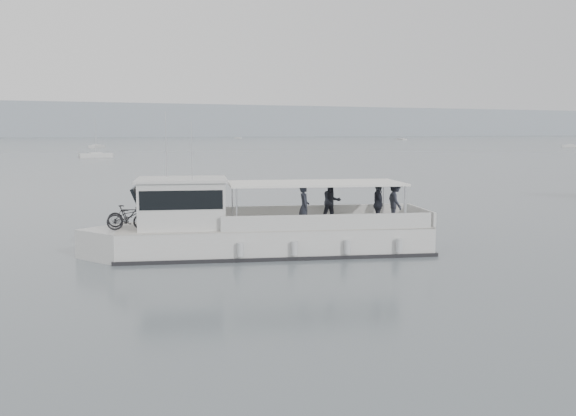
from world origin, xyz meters
name	(u,v)px	position (x,y,z in m)	size (l,w,h in m)	color
ground	(303,257)	(0.00, 0.00, 0.00)	(1400.00, 1400.00, 0.00)	slate
headland	(9,120)	(0.00, 560.00, 14.00)	(1400.00, 90.00, 28.00)	#939EA8
tour_boat	(245,230)	(-1.64, 1.31, 0.85)	(12.37, 5.94, 5.21)	silver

